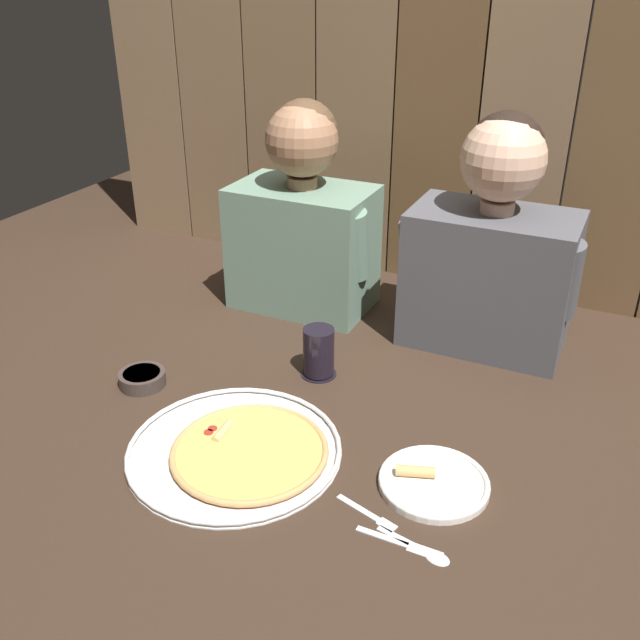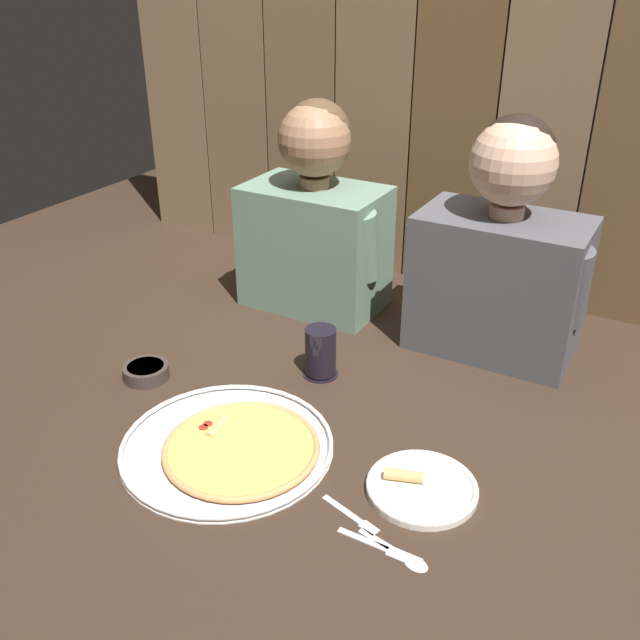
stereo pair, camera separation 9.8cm
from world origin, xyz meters
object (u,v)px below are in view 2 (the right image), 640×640
(dipping_bowl, at_px, (146,371))
(diner_left, at_px, (315,218))
(pizza_tray, at_px, (233,446))
(drinking_glass, at_px, (321,352))
(diner_right, at_px, (502,251))
(dinner_plate, at_px, (421,487))

(dipping_bowl, relative_size, diner_left, 0.19)
(dipping_bowl, bearing_deg, pizza_tray, -19.85)
(pizza_tray, xyz_separation_m, drinking_glass, (0.01, 0.34, 0.05))
(dipping_bowl, xyz_separation_m, diner_right, (0.66, 0.55, 0.25))
(drinking_glass, bearing_deg, diner_left, 121.77)
(pizza_tray, bearing_deg, dipping_bowl, 160.15)
(dinner_plate, bearing_deg, drinking_glass, 144.04)
(dinner_plate, height_order, diner_left, diner_left)
(pizza_tray, xyz_separation_m, dipping_bowl, (-0.34, 0.12, 0.01))
(pizza_tray, relative_size, diner_left, 0.76)
(pizza_tray, relative_size, diner_right, 0.75)
(dinner_plate, xyz_separation_m, dipping_bowl, (-0.72, 0.05, 0.01))
(dipping_bowl, bearing_deg, dinner_plate, -3.89)
(dinner_plate, distance_m, diner_right, 0.65)
(diner_right, bearing_deg, dipping_bowl, -140.59)
(dipping_bowl, relative_size, diner_right, 0.18)
(dipping_bowl, distance_m, diner_right, 0.89)
(pizza_tray, xyz_separation_m, diner_left, (-0.19, 0.67, 0.25))
(dinner_plate, relative_size, drinking_glass, 1.72)
(drinking_glass, height_order, diner_right, diner_right)
(dipping_bowl, bearing_deg, drinking_glass, 31.61)
(pizza_tray, height_order, diner_left, diner_left)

